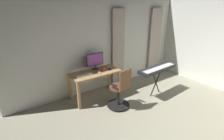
{
  "coord_description": "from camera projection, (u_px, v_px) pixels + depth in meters",
  "views": [
    {
      "loc": [
        2.54,
        0.92,
        2.4
      ],
      "look_at": [
        0.43,
        -2.1,
        0.96
      ],
      "focal_mm": 27.4,
      "sensor_mm": 36.0,
      "label": 1
    }
  ],
  "objects": [
    {
      "name": "cell_phone_face_up",
      "position": [
        104.0,
        67.0,
        4.75
      ],
      "size": [
        0.11,
        0.16,
        0.01
      ],
      "primitive_type": "cube",
      "rotation": [
        0.0,
        0.0,
        -0.32
      ],
      "color": "#232328",
      "rests_on": "desk"
    },
    {
      "name": "curtain_right_panel",
      "position": [
        118.0,
        49.0,
        5.09
      ],
      "size": [
        0.42,
        0.06,
        2.27
      ],
      "primitive_type": "cube",
      "color": "#BCAFA2",
      "rests_on": "ground"
    },
    {
      "name": "cell_phone_by_monitor",
      "position": [
        109.0,
        69.0,
        4.59
      ],
      "size": [
        0.07,
        0.15,
        0.01
      ],
      "primitive_type": "cube",
      "rotation": [
        0.0,
        0.0,
        -0.04
      ],
      "color": "black",
      "rests_on": "desk"
    },
    {
      "name": "piano_keyboard",
      "position": [
        157.0,
        69.0,
        4.57
      ],
      "size": [
        1.23,
        0.4,
        0.82
      ],
      "rotation": [
        0.0,
        0.0,
        0.06
      ],
      "color": "black",
      "rests_on": "ground"
    },
    {
      "name": "office_chair",
      "position": [
        121.0,
        90.0,
        4.06
      ],
      "size": [
        0.56,
        0.56,
        1.02
      ],
      "rotation": [
        0.0,
        0.0,
        3.32
      ],
      "color": "black",
      "rests_on": "ground"
    },
    {
      "name": "computer_monitor",
      "position": [
        95.0,
        60.0,
        4.55
      ],
      "size": [
        0.5,
        0.18,
        0.44
      ],
      "color": "#333338",
      "rests_on": "desk"
    },
    {
      "name": "computer_keyboard",
      "position": [
        84.0,
        75.0,
        4.2
      ],
      "size": [
        0.42,
        0.13,
        0.02
      ],
      "primitive_type": "cube",
      "color": "white",
      "rests_on": "desk"
    },
    {
      "name": "mug_coffee",
      "position": [
        104.0,
        69.0,
        4.5
      ],
      "size": [
        0.13,
        0.08,
        0.11
      ],
      "color": "#CC3D33",
      "rests_on": "desk"
    },
    {
      "name": "back_room_partition",
      "position": [
        103.0,
        45.0,
        4.87
      ],
      "size": [
        5.48,
        0.1,
        2.6
      ],
      "primitive_type": "cube",
      "color": "silver",
      "rests_on": "ground"
    },
    {
      "name": "curtain_left_panel",
      "position": [
        155.0,
        42.0,
        5.94
      ],
      "size": [
        0.51,
        0.06,
        2.27
      ],
      "primitive_type": "cube",
      "color": "#BCAFA2",
      "rests_on": "ground"
    },
    {
      "name": "desk",
      "position": [
        95.0,
        76.0,
        4.47
      ],
      "size": [
        1.3,
        0.62,
        0.74
      ],
      "color": "tan",
      "rests_on": "ground"
    },
    {
      "name": "computer_mouse",
      "position": [
        100.0,
        72.0,
        4.35
      ],
      "size": [
        0.06,
        0.1,
        0.04
      ],
      "primitive_type": "ellipsoid",
      "color": "#B7BCC1",
      "rests_on": "desk"
    }
  ]
}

